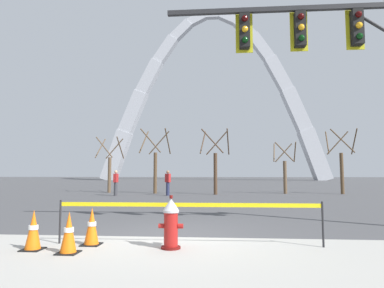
{
  "coord_description": "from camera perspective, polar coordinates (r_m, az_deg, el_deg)",
  "views": [
    {
      "loc": [
        1.03,
        -7.49,
        1.4
      ],
      "look_at": [
        0.04,
        5.0,
        2.5
      ],
      "focal_mm": 31.3,
      "sensor_mm": 36.0,
      "label": 1
    }
  ],
  "objects": [
    {
      "name": "caution_tape_barrier",
      "position": [
        6.66,
        -0.68,
        -11.92
      ],
      "size": [
        5.17,
        0.1,
        0.86
      ],
      "color": "#232326",
      "rests_on": "ground"
    },
    {
      "name": "tree_right_mid",
      "position": [
        25.03,
        24.12,
        -3.32
      ],
      "size": [
        2.02,
        2.03,
        4.39
      ],
      "color": "brown",
      "rests_on": "ground"
    },
    {
      "name": "pedestrian_walking_left",
      "position": [
        21.38,
        -4.14,
        -6.57
      ],
      "size": [
        0.39,
        0.36,
        1.59
      ],
      "color": "#232847",
      "rests_on": "ground"
    },
    {
      "name": "traffic_cone_by_hydrant",
      "position": [
        6.95,
        -25.41,
        -13.16
      ],
      "size": [
        0.36,
        0.36,
        0.73
      ],
      "color": "black",
      "rests_on": "ground"
    },
    {
      "name": "pedestrian_standing_center",
      "position": [
        21.64,
        -12.86,
        -6.44
      ],
      "size": [
        0.25,
        0.36,
        1.59
      ],
      "color": "#38383D",
      "rests_on": "ground"
    },
    {
      "name": "traffic_cone_curb_edge",
      "position": [
        7.01,
        -16.71,
        -13.35
      ],
      "size": [
        0.36,
        0.36,
        0.73
      ],
      "color": "black",
      "rests_on": "ground"
    },
    {
      "name": "tree_far_left",
      "position": [
        25.28,
        -13.87,
        -3.98
      ],
      "size": [
        1.87,
        1.88,
        4.04
      ],
      "color": "brown",
      "rests_on": "ground"
    },
    {
      "name": "traffic_cone_mid_sidewalk",
      "position": [
        6.43,
        -20.26,
        -14.03
      ],
      "size": [
        0.36,
        0.36,
        0.73
      ],
      "color": "black",
      "rests_on": "ground"
    },
    {
      "name": "fire_hydrant",
      "position": [
        6.42,
        -3.6,
        -13.36
      ],
      "size": [
        0.46,
        0.48,
        0.99
      ],
      "color": "#5E0F0D",
      "rests_on": "ground"
    },
    {
      "name": "traffic_signal_gantry",
      "position": [
        9.75,
        28.8,
        13.57
      ],
      "size": [
        7.82,
        0.44,
        6.0
      ],
      "color": "#232326",
      "rests_on": "ground"
    },
    {
      "name": "ground_plane",
      "position": [
        7.69,
        -3.37,
        -15.5
      ],
      "size": [
        240.0,
        240.0,
        0.0
      ],
      "primitive_type": "plane",
      "color": "#474749"
    },
    {
      "name": "tree_center_left",
      "position": [
        22.41,
        3.99,
        -3.68
      ],
      "size": [
        1.99,
        2.0,
        4.32
      ],
      "color": "#473323",
      "rests_on": "ground"
    },
    {
      "name": "tree_left_mid",
      "position": [
        23.66,
        -6.28,
        -3.54
      ],
      "size": [
        2.07,
        2.08,
        4.49
      ],
      "color": "brown",
      "rests_on": "ground"
    },
    {
      "name": "monument_arch",
      "position": [
        70.66,
        3.61,
        6.93
      ],
      "size": [
        47.05,
        2.98,
        36.55
      ],
      "color": "#B2B5BC",
      "rests_on": "ground"
    },
    {
      "name": "tree_center_right",
      "position": [
        24.14,
        15.54,
        -4.42
      ],
      "size": [
        1.65,
        1.66,
        3.55
      ],
      "color": "brown",
      "rests_on": "ground"
    }
  ]
}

